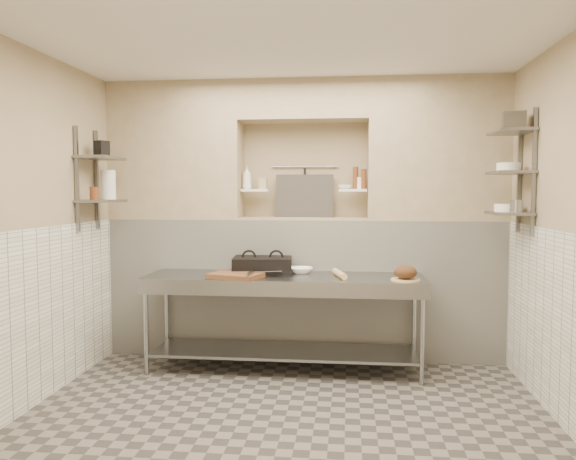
# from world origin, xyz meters

# --- Properties ---
(floor) EXTENTS (4.00, 3.90, 0.10)m
(floor) POSITION_xyz_m (0.00, 0.00, -0.05)
(floor) COLOR #67605B
(floor) RESTS_ON ground
(ceiling) EXTENTS (4.00, 3.90, 0.10)m
(ceiling) POSITION_xyz_m (0.00, 0.00, 2.85)
(ceiling) COLOR silver
(ceiling) RESTS_ON ground
(wall_left) EXTENTS (0.10, 3.90, 2.80)m
(wall_left) POSITION_xyz_m (-2.05, 0.00, 1.40)
(wall_left) COLOR tan
(wall_left) RESTS_ON ground
(wall_back) EXTENTS (4.00, 0.10, 2.80)m
(wall_back) POSITION_xyz_m (0.00, 2.00, 1.40)
(wall_back) COLOR tan
(wall_back) RESTS_ON ground
(wall_front) EXTENTS (4.00, 0.10, 2.80)m
(wall_front) POSITION_xyz_m (0.00, -2.00, 1.40)
(wall_front) COLOR tan
(wall_front) RESTS_ON ground
(backwall_lower) EXTENTS (4.00, 0.40, 1.40)m
(backwall_lower) POSITION_xyz_m (0.00, 1.75, 0.70)
(backwall_lower) COLOR white
(backwall_lower) RESTS_ON floor
(alcove_sill) EXTENTS (1.30, 0.40, 0.02)m
(alcove_sill) POSITION_xyz_m (0.00, 1.75, 1.41)
(alcove_sill) COLOR tan
(alcove_sill) RESTS_ON backwall_lower
(backwall_pillar_left) EXTENTS (1.35, 0.40, 1.40)m
(backwall_pillar_left) POSITION_xyz_m (-1.33, 1.75, 2.10)
(backwall_pillar_left) COLOR tan
(backwall_pillar_left) RESTS_ON backwall_lower
(backwall_pillar_right) EXTENTS (1.35, 0.40, 1.40)m
(backwall_pillar_right) POSITION_xyz_m (1.33, 1.75, 2.10)
(backwall_pillar_right) COLOR tan
(backwall_pillar_right) RESTS_ON backwall_lower
(backwall_header) EXTENTS (1.30, 0.40, 0.40)m
(backwall_header) POSITION_xyz_m (0.00, 1.75, 2.60)
(backwall_header) COLOR tan
(backwall_header) RESTS_ON backwall_lower
(wainscot_left) EXTENTS (0.02, 3.90, 1.40)m
(wainscot_left) POSITION_xyz_m (-1.99, 0.00, 0.70)
(wainscot_left) COLOR white
(wainscot_left) RESTS_ON floor
(wainscot_right) EXTENTS (0.02, 3.90, 1.40)m
(wainscot_right) POSITION_xyz_m (1.99, 0.00, 0.70)
(wainscot_right) COLOR white
(wainscot_right) RESTS_ON floor
(alcove_shelf_left) EXTENTS (0.28, 0.16, 0.02)m
(alcove_shelf_left) POSITION_xyz_m (-0.50, 1.75, 1.70)
(alcove_shelf_left) COLOR white
(alcove_shelf_left) RESTS_ON backwall_lower
(alcove_shelf_right) EXTENTS (0.28, 0.16, 0.02)m
(alcove_shelf_right) POSITION_xyz_m (0.50, 1.75, 1.70)
(alcove_shelf_right) COLOR white
(alcove_shelf_right) RESTS_ON backwall_lower
(utensil_rail) EXTENTS (0.70, 0.02, 0.02)m
(utensil_rail) POSITION_xyz_m (0.00, 1.92, 1.95)
(utensil_rail) COLOR gray
(utensil_rail) RESTS_ON wall_back
(hanging_steel) EXTENTS (0.02, 0.02, 0.30)m
(hanging_steel) POSITION_xyz_m (0.00, 1.90, 1.78)
(hanging_steel) COLOR black
(hanging_steel) RESTS_ON utensil_rail
(splash_panel) EXTENTS (0.60, 0.08, 0.45)m
(splash_panel) POSITION_xyz_m (0.00, 1.85, 1.64)
(splash_panel) COLOR #383330
(splash_panel) RESTS_ON alcove_sill
(shelf_rail_left_a) EXTENTS (0.03, 0.03, 0.95)m
(shelf_rail_left_a) POSITION_xyz_m (-1.98, 1.25, 1.80)
(shelf_rail_left_a) COLOR slate
(shelf_rail_left_a) RESTS_ON wall_left
(shelf_rail_left_b) EXTENTS (0.03, 0.03, 0.95)m
(shelf_rail_left_b) POSITION_xyz_m (-1.98, 0.85, 1.80)
(shelf_rail_left_b) COLOR slate
(shelf_rail_left_b) RESTS_ON wall_left
(wall_shelf_left_lower) EXTENTS (0.30, 0.50, 0.02)m
(wall_shelf_left_lower) POSITION_xyz_m (-1.84, 1.05, 1.60)
(wall_shelf_left_lower) COLOR slate
(wall_shelf_left_lower) RESTS_ON wall_left
(wall_shelf_left_upper) EXTENTS (0.30, 0.50, 0.03)m
(wall_shelf_left_upper) POSITION_xyz_m (-1.84, 1.05, 2.00)
(wall_shelf_left_upper) COLOR slate
(wall_shelf_left_upper) RESTS_ON wall_left
(shelf_rail_right_a) EXTENTS (0.03, 0.03, 1.05)m
(shelf_rail_right_a) POSITION_xyz_m (1.98, 1.25, 1.85)
(shelf_rail_right_a) COLOR slate
(shelf_rail_right_a) RESTS_ON wall_right
(shelf_rail_right_b) EXTENTS (0.03, 0.03, 1.05)m
(shelf_rail_right_b) POSITION_xyz_m (1.98, 0.85, 1.85)
(shelf_rail_right_b) COLOR slate
(shelf_rail_right_b) RESTS_ON wall_right
(wall_shelf_right_lower) EXTENTS (0.30, 0.50, 0.02)m
(wall_shelf_right_lower) POSITION_xyz_m (1.84, 1.05, 1.50)
(wall_shelf_right_lower) COLOR slate
(wall_shelf_right_lower) RESTS_ON wall_right
(wall_shelf_right_mid) EXTENTS (0.30, 0.50, 0.02)m
(wall_shelf_right_mid) POSITION_xyz_m (1.84, 1.05, 1.85)
(wall_shelf_right_mid) COLOR slate
(wall_shelf_right_mid) RESTS_ON wall_right
(wall_shelf_right_upper) EXTENTS (0.30, 0.50, 0.03)m
(wall_shelf_right_upper) POSITION_xyz_m (1.84, 1.05, 2.20)
(wall_shelf_right_upper) COLOR slate
(wall_shelf_right_upper) RESTS_ON wall_right
(prep_table) EXTENTS (2.60, 0.70, 0.90)m
(prep_table) POSITION_xyz_m (-0.14, 1.18, 0.64)
(prep_table) COLOR gray
(prep_table) RESTS_ON floor
(panini_press) EXTENTS (0.60, 0.46, 0.15)m
(panini_press) POSITION_xyz_m (-0.37, 1.37, 0.98)
(panini_press) COLOR black
(panini_press) RESTS_ON prep_table
(cutting_board) EXTENTS (0.53, 0.44, 0.04)m
(cutting_board) POSITION_xyz_m (-0.57, 1.03, 0.92)
(cutting_board) COLOR brown
(cutting_board) RESTS_ON prep_table
(knife_blade) EXTENTS (0.29, 0.11, 0.01)m
(knife_blade) POSITION_xyz_m (-0.30, 1.13, 0.95)
(knife_blade) COLOR gray
(knife_blade) RESTS_ON cutting_board
(tongs) EXTENTS (0.04, 0.28, 0.03)m
(tongs) POSITION_xyz_m (-0.42, 0.97, 0.96)
(tongs) COLOR gray
(tongs) RESTS_ON cutting_board
(mixing_bowl) EXTENTS (0.26, 0.26, 0.06)m
(mixing_bowl) POSITION_xyz_m (0.00, 1.38, 0.93)
(mixing_bowl) COLOR white
(mixing_bowl) RESTS_ON prep_table
(rolling_pin) EXTENTS (0.15, 0.39, 0.06)m
(rolling_pin) POSITION_xyz_m (0.38, 1.17, 0.93)
(rolling_pin) COLOR tan
(rolling_pin) RESTS_ON prep_table
(bread_board) EXTENTS (0.26, 0.26, 0.01)m
(bread_board) POSITION_xyz_m (0.96, 1.02, 0.91)
(bread_board) COLOR tan
(bread_board) RESTS_ON prep_table
(bread_loaf) EXTENTS (0.20, 0.20, 0.12)m
(bread_loaf) POSITION_xyz_m (0.96, 1.02, 0.98)
(bread_loaf) COLOR #4C2D19
(bread_loaf) RESTS_ON bread_board
(bottle_soap) EXTENTS (0.10, 0.10, 0.24)m
(bottle_soap) POSITION_xyz_m (-0.59, 1.76, 1.83)
(bottle_soap) COLOR white
(bottle_soap) RESTS_ON alcove_shelf_left
(jar_alcove) EXTENTS (0.08, 0.08, 0.12)m
(jar_alcove) POSITION_xyz_m (-0.42, 1.78, 1.77)
(jar_alcove) COLOR tan
(jar_alcove) RESTS_ON alcove_shelf_left
(bowl_alcove) EXTENTS (0.17, 0.17, 0.04)m
(bowl_alcove) POSITION_xyz_m (0.42, 1.74, 1.73)
(bowl_alcove) COLOR white
(bowl_alcove) RESTS_ON alcove_shelf_right
(condiment_a) EXTENTS (0.05, 0.05, 0.20)m
(condiment_a) POSITION_xyz_m (0.61, 1.74, 1.81)
(condiment_a) COLOR brown
(condiment_a) RESTS_ON alcove_shelf_right
(condiment_b) EXTENTS (0.06, 0.06, 0.23)m
(condiment_b) POSITION_xyz_m (0.53, 1.79, 1.83)
(condiment_b) COLOR brown
(condiment_b) RESTS_ON alcove_shelf_right
(condiment_c) EXTENTS (0.07, 0.07, 0.12)m
(condiment_c) POSITION_xyz_m (0.57, 1.78, 1.77)
(condiment_c) COLOR white
(condiment_c) RESTS_ON alcove_shelf_right
(jug_left) EXTENTS (0.14, 0.14, 0.28)m
(jug_left) POSITION_xyz_m (-1.84, 1.20, 1.75)
(jug_left) COLOR white
(jug_left) RESTS_ON wall_shelf_left_lower
(jar_left) EXTENTS (0.08, 0.08, 0.12)m
(jar_left) POSITION_xyz_m (-1.84, 0.90, 1.67)
(jar_left) COLOR brown
(jar_left) RESTS_ON wall_shelf_left_lower
(box_left_upper) EXTENTS (0.14, 0.14, 0.15)m
(box_left_upper) POSITION_xyz_m (-1.84, 1.08, 2.09)
(box_left_upper) COLOR black
(box_left_upper) RESTS_ON wall_shelf_left_upper
(bowl_right) EXTENTS (0.22, 0.22, 0.07)m
(bowl_right) POSITION_xyz_m (1.84, 1.10, 1.55)
(bowl_right) COLOR white
(bowl_right) RESTS_ON wall_shelf_right_lower
(canister_right) EXTENTS (0.11, 0.11, 0.11)m
(canister_right) POSITION_xyz_m (1.84, 0.84, 1.57)
(canister_right) COLOR gray
(canister_right) RESTS_ON wall_shelf_right_lower
(bowl_right_mid) EXTENTS (0.20, 0.20, 0.07)m
(bowl_right_mid) POSITION_xyz_m (1.84, 1.10, 1.90)
(bowl_right_mid) COLOR white
(bowl_right_mid) RESTS_ON wall_shelf_right_mid
(basket_right) EXTENTS (0.22, 0.25, 0.14)m
(basket_right) POSITION_xyz_m (1.84, 0.98, 2.28)
(basket_right) COLOR gray
(basket_right) RESTS_ON wall_shelf_right_upper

